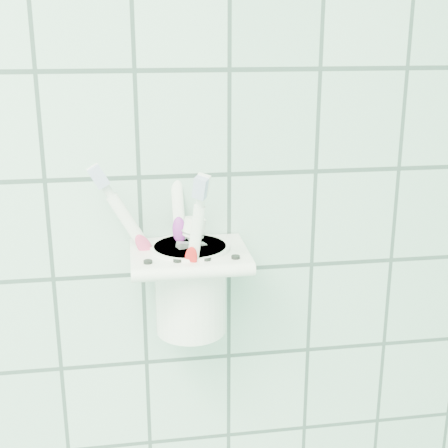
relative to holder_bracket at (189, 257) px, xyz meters
name	(u,v)px	position (x,y,z in m)	size (l,w,h in m)	color
holder_bracket	(189,257)	(0.00, 0.00, 0.00)	(0.12, 0.10, 0.04)	white
cup	(191,285)	(0.00, 0.00, -0.03)	(0.09, 0.09, 0.10)	white
toothbrush_pink	(191,233)	(0.00, 0.01, 0.02)	(0.10, 0.02, 0.20)	white
toothbrush_blue	(185,237)	(0.00, -0.01, 0.03)	(0.02, 0.08, 0.21)	white
toothbrush_orange	(182,246)	(-0.01, -0.01, 0.02)	(0.03, 0.06, 0.19)	white
toothpaste_tube	(178,267)	(-0.01, -0.01, -0.01)	(0.05, 0.03, 0.13)	silver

